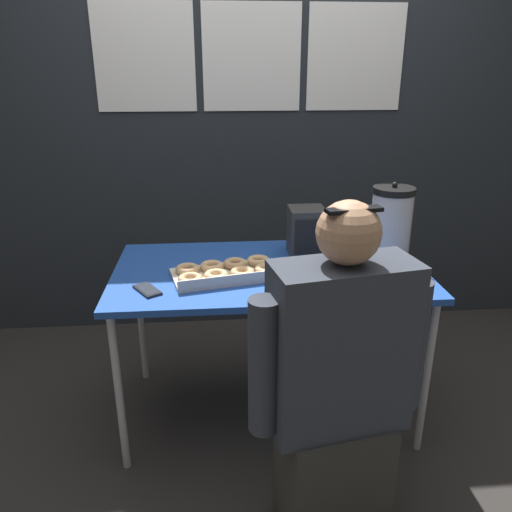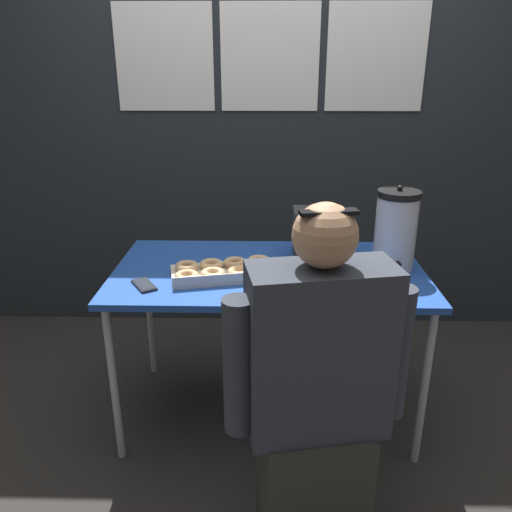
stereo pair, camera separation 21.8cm
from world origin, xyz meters
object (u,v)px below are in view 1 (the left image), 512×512
object	(u,v)px
coffee_urn	(391,226)
person_seated	(338,393)
donut_box	(227,272)
space_heater	(306,231)
cell_phone	(147,290)

from	to	relation	value
coffee_urn	person_seated	xyz separation A→B (m)	(-0.39, -0.71, -0.35)
coffee_urn	person_seated	distance (m)	0.88
donut_box	space_heater	size ratio (longest dim) A/B	2.19
person_seated	cell_phone	bearing A→B (deg)	-46.33
person_seated	space_heater	bearing A→B (deg)	-102.97
coffee_urn	space_heater	size ratio (longest dim) A/B	1.65
cell_phone	person_seated	size ratio (longest dim) A/B	0.12
donut_box	cell_phone	bearing A→B (deg)	-171.03
donut_box	coffee_urn	bearing A→B (deg)	-4.47
donut_box	space_heater	distance (m)	0.46
donut_box	person_seated	xyz separation A→B (m)	(0.34, -0.61, -0.19)
donut_box	space_heater	world-z (taller)	space_heater
space_heater	person_seated	distance (m)	0.89
space_heater	person_seated	size ratio (longest dim) A/B	0.18
coffee_urn	donut_box	bearing A→B (deg)	-172.13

